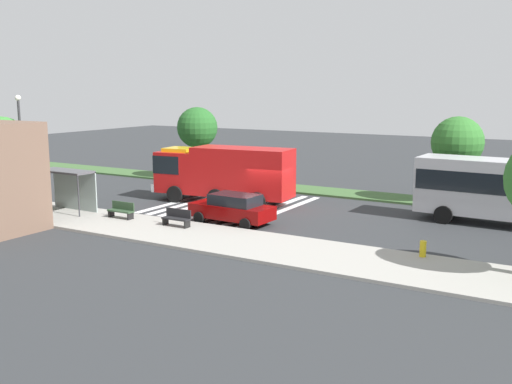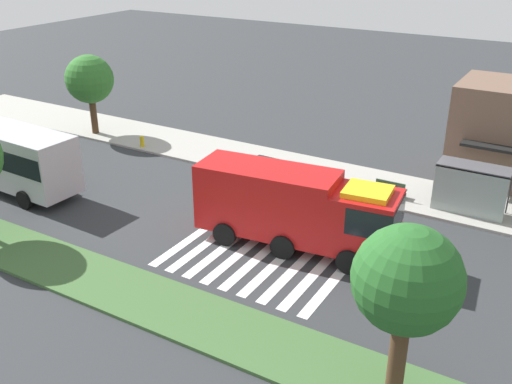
% 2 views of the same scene
% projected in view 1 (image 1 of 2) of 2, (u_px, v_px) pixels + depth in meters
% --- Properties ---
extents(ground_plane, '(120.00, 120.00, 0.00)m').
position_uv_depth(ground_plane, '(270.00, 209.00, 36.07)').
color(ground_plane, '#2D3033').
extents(sidewalk, '(60.00, 4.57, 0.14)m').
position_uv_depth(sidewalk, '(193.00, 235.00, 29.37)').
color(sidewalk, '#9E9B93').
rests_on(sidewalk, ground_plane).
extents(median_strip, '(60.00, 3.00, 0.14)m').
position_uv_depth(median_strip, '(318.00, 191.00, 42.07)').
color(median_strip, '#3D6033').
rests_on(median_strip, ground_plane).
extents(crosswalk, '(7.65, 10.05, 0.01)m').
position_uv_depth(crosswalk, '(232.00, 205.00, 37.42)').
color(crosswalk, silver).
rests_on(crosswalk, ground_plane).
extents(fire_truck, '(9.47, 3.48, 3.61)m').
position_uv_depth(fire_truck, '(220.00, 172.00, 37.86)').
color(fire_truck, '#B71414').
rests_on(fire_truck, ground_plane).
extents(parked_car_west, '(4.69, 2.26, 1.65)m').
position_uv_depth(parked_car_west, '(233.00, 208.00, 32.13)').
color(parked_car_west, '#720505').
rests_on(parked_car_west, ground_plane).
extents(bus_stop_shelter, '(3.50, 1.40, 2.46)m').
position_uv_depth(bus_stop_shelter, '(70.00, 181.00, 34.73)').
color(bus_stop_shelter, '#4C4C51').
rests_on(bus_stop_shelter, sidewalk).
extents(bench_near_shelter, '(1.60, 0.50, 0.90)m').
position_uv_depth(bench_near_shelter, '(121.00, 210.00, 32.94)').
color(bench_near_shelter, '#2D472D').
rests_on(bench_near_shelter, sidewalk).
extents(bench_west_of_shelter, '(1.60, 0.50, 0.90)m').
position_uv_depth(bench_west_of_shelter, '(177.00, 218.00, 31.00)').
color(bench_west_of_shelter, black).
rests_on(bench_west_of_shelter, sidewalk).
extents(street_lamp, '(0.36, 0.36, 6.75)m').
position_uv_depth(street_lamp, '(21.00, 140.00, 37.41)').
color(street_lamp, '#2D2D30').
rests_on(street_lamp, sidewalk).
extents(sidewalk_tree_center, '(3.21, 3.21, 5.40)m').
position_uv_depth(sidewalk_tree_center, '(2.00, 142.00, 37.75)').
color(sidewalk_tree_center, '#47301E').
rests_on(sidewalk_tree_center, sidewalk).
extents(median_tree_west, '(3.23, 3.23, 5.46)m').
position_uv_depth(median_tree_west, '(457.00, 143.00, 36.69)').
color(median_tree_west, '#47301E').
rests_on(median_tree_west, median_strip).
extents(median_tree_center, '(3.21, 3.21, 5.71)m').
position_uv_depth(median_tree_center, '(197.00, 128.00, 46.59)').
color(median_tree_center, '#47301E').
rests_on(median_tree_center, median_strip).
extents(fire_hydrant, '(0.28, 0.28, 0.70)m').
position_uv_depth(fire_hydrant, '(423.00, 249.00, 25.37)').
color(fire_hydrant, gold).
rests_on(fire_hydrant, sidewalk).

